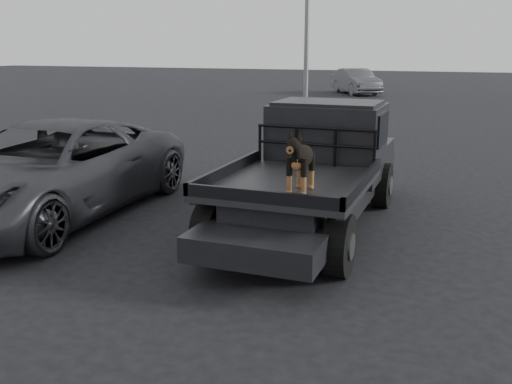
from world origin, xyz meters
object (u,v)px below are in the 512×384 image
at_px(flatbed_ute, 310,197).
at_px(dog, 301,162).
at_px(parked_suv, 49,170).
at_px(distant_car_a, 356,81).

height_order(flatbed_ute, dog, dog).
bearing_deg(flatbed_ute, dog, -79.55).
height_order(parked_suv, distant_car_a, parked_suv).
distance_m(flatbed_ute, dog, 1.69).
bearing_deg(parked_suv, flatbed_ute, 10.38).
relative_size(dog, parked_suv, 0.14).
height_order(dog, parked_suv, dog).
bearing_deg(distant_car_a, dog, -112.82).
distance_m(flatbed_ute, parked_suv, 4.14).
distance_m(parked_suv, distant_car_a, 25.72).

